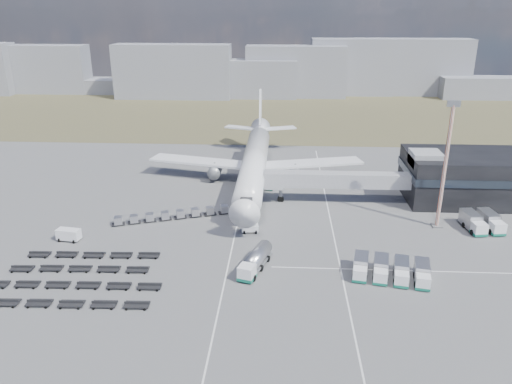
{
  "coord_description": "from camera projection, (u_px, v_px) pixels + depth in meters",
  "views": [
    {
      "loc": [
        6.35,
        -78.45,
        39.54
      ],
      "look_at": [
        1.23,
        15.23,
        4.0
      ],
      "focal_mm": 35.0,
      "sensor_mm": 36.0,
      "label": 1
    }
  ],
  "objects": [
    {
      "name": "ground",
      "position": [
        244.0,
        244.0,
        87.59
      ],
      "size": [
        420.0,
        420.0,
        0.0
      ],
      "primitive_type": "plane",
      "color": "#565659",
      "rests_on": "ground"
    },
    {
      "name": "grass_strip",
      "position": [
        266.0,
        114.0,
        190.3
      ],
      "size": [
        420.0,
        90.0,
        0.01
      ],
      "primitive_type": "cube",
      "color": "#453D29",
      "rests_on": "ground"
    },
    {
      "name": "floodlight_mast",
      "position": [
        445.0,
        166.0,
        90.16
      ],
      "size": [
        2.28,
        1.84,
        23.89
      ],
      "rotation": [
        0.0,
        0.0,
        -0.18
      ],
      "color": "#AA3E1B",
      "rests_on": "ground"
    },
    {
      "name": "terminal",
      "position": [
        477.0,
        176.0,
        105.66
      ],
      "size": [
        30.4,
        16.4,
        11.0
      ],
      "color": "black",
      "rests_on": "ground"
    },
    {
      "name": "service_trucks_near",
      "position": [
        391.0,
        270.0,
        76.26
      ],
      "size": [
        12.26,
        8.24,
        2.51
      ],
      "rotation": [
        0.0,
        0.0,
        -0.19
      ],
      "color": "white",
      "rests_on": "ground"
    },
    {
      "name": "jet_bridge",
      "position": [
        327.0,
        180.0,
        104.05
      ],
      "size": [
        30.3,
        3.8,
        7.05
      ],
      "color": "#939399",
      "rests_on": "ground"
    },
    {
      "name": "uld_row",
      "position": [
        173.0,
        215.0,
        97.18
      ],
      "size": [
        22.27,
        8.91,
        1.56
      ],
      "rotation": [
        0.0,
        0.0,
        0.33
      ],
      "color": "black",
      "rests_on": "ground"
    },
    {
      "name": "fuel_tanker",
      "position": [
        255.0,
        261.0,
        78.61
      ],
      "size": [
        5.2,
        9.9,
        3.11
      ],
      "rotation": [
        0.0,
        0.0,
        -0.3
      ],
      "color": "white",
      "rests_on": "ground"
    },
    {
      "name": "airliner",
      "position": [
        255.0,
        161.0,
        115.94
      ],
      "size": [
        51.59,
        64.53,
        17.62
      ],
      "color": "white",
      "rests_on": "ground"
    },
    {
      "name": "pushback_tug",
      "position": [
        250.0,
        229.0,
        91.79
      ],
      "size": [
        3.3,
        2.12,
        1.42
      ],
      "primitive_type": "cube",
      "rotation": [
        0.0,
        0.0,
        0.13
      ],
      "color": "white",
      "rests_on": "ground"
    },
    {
      "name": "skyline",
      "position": [
        230.0,
        72.0,
        225.57
      ],
      "size": [
        296.7,
        27.18,
        24.86
      ],
      "color": "gray",
      "rests_on": "ground"
    },
    {
      "name": "utility_van",
      "position": [
        69.0,
        235.0,
        88.38
      ],
      "size": [
        4.3,
        2.43,
        2.19
      ],
      "primitive_type": "cube",
      "rotation": [
        0.0,
        0.0,
        -0.15
      ],
      "color": "white",
      "rests_on": "ground"
    },
    {
      "name": "baggage_dollies",
      "position": [
        73.0,
        278.0,
        75.97
      ],
      "size": [
        27.74,
        16.95,
        0.83
      ],
      "rotation": [
        0.0,
        0.0,
        0.03
      ],
      "color": "black",
      "rests_on": "ground"
    },
    {
      "name": "lane_markings",
      "position": [
        300.0,
        238.0,
        89.89
      ],
      "size": [
        47.12,
        110.0,
        0.01
      ],
      "color": "silver",
      "rests_on": "ground"
    },
    {
      "name": "catering_truck",
      "position": [
        271.0,
        180.0,
        114.52
      ],
      "size": [
        4.29,
        6.8,
        2.9
      ],
      "rotation": [
        0.0,
        0.0,
        -0.29
      ],
      "color": "white",
      "rests_on": "ground"
    },
    {
      "name": "service_trucks_far",
      "position": [
        482.0,
        222.0,
        92.57
      ],
      "size": [
        6.72,
        7.73,
        2.83
      ],
      "rotation": [
        0.0,
        0.0,
        0.13
      ],
      "color": "white",
      "rests_on": "ground"
    }
  ]
}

